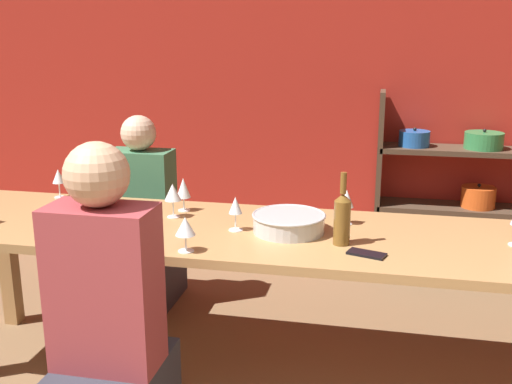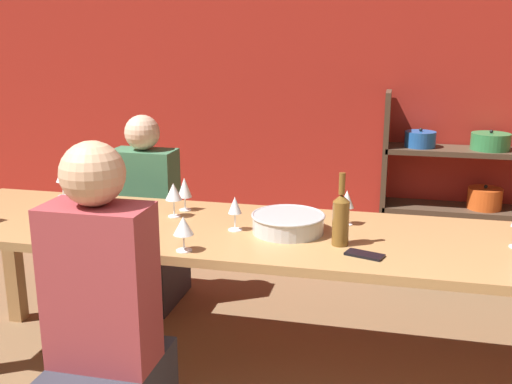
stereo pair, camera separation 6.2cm
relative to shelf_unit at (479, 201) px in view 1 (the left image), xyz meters
The scene contains 15 objects.
wall_back_red 1.48m from the shelf_unit, behind, with size 8.80×0.06×2.70m.
shelf_unit is the anchor object (origin of this frame).
dining_table 2.16m from the shelf_unit, 125.27° to the right, with size 3.13×0.80×0.77m.
mixing_bowl 2.08m from the shelf_unit, 121.52° to the right, with size 0.33×0.33×0.08m.
wine_bottle_amber 2.08m from the shelf_unit, 114.08° to the right, with size 0.07×0.07×0.31m.
wine_glass_red_b 2.28m from the shelf_unit, 136.87° to the right, with size 0.07×0.07×0.17m.
wine_glass_red_c 2.73m from the shelf_unit, 140.12° to the right, with size 0.08×0.08×0.16m.
wine_glass_white_c 2.56m from the shelf_unit, 124.70° to the right, with size 0.08×0.08×0.15m.
wine_glass_empty_b 1.83m from the shelf_unit, 117.76° to the right, with size 0.07×0.07×0.16m.
wine_glass_red_d 2.24m from the shelf_unit, 126.37° to the right, with size 0.06×0.06×0.16m.
wine_glass_red_e 2.37m from the shelf_unit, 135.07° to the right, with size 0.08×0.08×0.17m.
wine_glass_empty_c 2.80m from the shelf_unit, 148.86° to the right, with size 0.07×0.07×0.16m.
cell_phone 2.12m from the shelf_unit, 110.19° to the right, with size 0.16×0.11×0.01m.
person_near_a 2.96m from the shelf_unit, 122.96° to the right, with size 0.37×0.47×1.28m.
person_far_a 2.32m from the shelf_unit, 154.18° to the right, with size 0.38×0.48×1.17m.
Camera 1 is at (0.50, -0.63, 1.62)m, focal length 42.00 mm.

